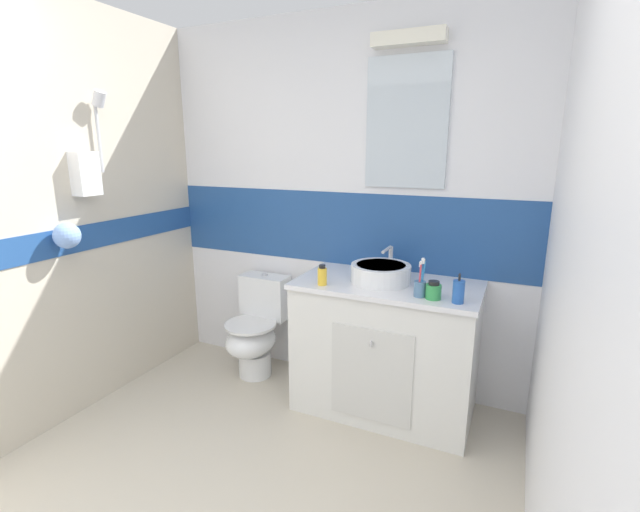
% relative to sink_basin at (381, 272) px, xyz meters
% --- Properties ---
extents(ground_plane, '(3.20, 3.48, 0.04)m').
position_rel_sink_basin_xyz_m(ground_plane, '(-0.41, -0.90, -0.93)').
color(ground_plane, beige).
extents(wall_back_tiled, '(3.20, 0.20, 2.50)m').
position_rel_sink_basin_xyz_m(wall_back_tiled, '(-0.40, 0.35, 0.35)').
color(wall_back_tiled, white).
rests_on(wall_back_tiled, ground_plane).
extents(wall_left_shower_alcove, '(0.27, 3.48, 2.50)m').
position_rel_sink_basin_xyz_m(wall_left_shower_alcove, '(-1.76, -0.90, 0.34)').
color(wall_left_shower_alcove, beige).
rests_on(wall_left_shower_alcove, ground_plane).
extents(wall_right_plain, '(0.10, 3.48, 2.50)m').
position_rel_sink_basin_xyz_m(wall_right_plain, '(0.94, -0.90, 0.34)').
color(wall_right_plain, white).
rests_on(wall_right_plain, ground_plane).
extents(vanity_cabinet, '(1.10, 0.60, 0.85)m').
position_rel_sink_basin_xyz_m(vanity_cabinet, '(0.04, 0.01, -0.48)').
color(vanity_cabinet, silver).
rests_on(vanity_cabinet, ground_plane).
extents(sink_basin, '(0.36, 0.41, 0.19)m').
position_rel_sink_basin_xyz_m(sink_basin, '(0.00, 0.00, 0.00)').
color(sink_basin, white).
rests_on(sink_basin, vanity_cabinet).
extents(toilet, '(0.37, 0.50, 0.74)m').
position_rel_sink_basin_xyz_m(toilet, '(-0.95, 0.05, -0.56)').
color(toilet, white).
rests_on(toilet, ground_plane).
extents(toothbrush_cup, '(0.06, 0.06, 0.22)m').
position_rel_sink_basin_xyz_m(toothbrush_cup, '(0.28, -0.17, -0.00)').
color(toothbrush_cup, '#4C7299').
rests_on(toothbrush_cup, vanity_cabinet).
extents(soap_dispenser, '(0.06, 0.06, 0.16)m').
position_rel_sink_basin_xyz_m(soap_dispenser, '(0.48, -0.19, 0.00)').
color(soap_dispenser, '#2659B2').
rests_on(soap_dispenser, vanity_cabinet).
extents(hair_gel_jar, '(0.08, 0.08, 0.10)m').
position_rel_sink_basin_xyz_m(hair_gel_jar, '(0.35, -0.18, -0.01)').
color(hair_gel_jar, green).
rests_on(hair_gel_jar, vanity_cabinet).
extents(lotion_bottle_short, '(0.06, 0.06, 0.12)m').
position_rel_sink_basin_xyz_m(lotion_bottle_short, '(-0.30, -0.20, -0.00)').
color(lotion_bottle_short, yellow).
rests_on(lotion_bottle_short, vanity_cabinet).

